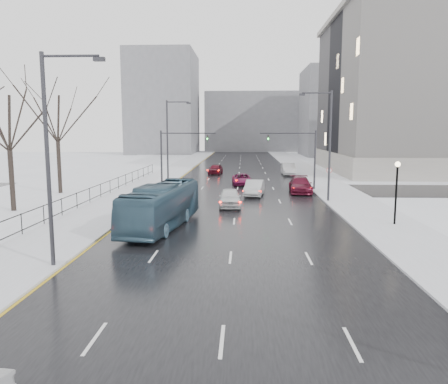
# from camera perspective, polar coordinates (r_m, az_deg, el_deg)

# --- Properties ---
(road) EXTENTS (16.00, 150.00, 0.04)m
(road) POSITION_cam_1_polar(r_m,az_deg,el_deg) (60.09, 1.92, 1.86)
(road) COLOR black
(road) RESTS_ON ground
(cross_road) EXTENTS (130.00, 10.00, 0.04)m
(cross_road) POSITION_cam_1_polar(r_m,az_deg,el_deg) (48.18, 1.77, 0.31)
(cross_road) COLOR black
(cross_road) RESTS_ON ground
(sidewalk_left) EXTENTS (5.00, 150.00, 0.16)m
(sidewalk_left) POSITION_cam_1_polar(r_m,az_deg,el_deg) (61.10, -7.98, 1.94)
(sidewalk_left) COLOR silver
(sidewalk_left) RESTS_ON ground
(sidewalk_right) EXTENTS (5.00, 150.00, 0.16)m
(sidewalk_right) POSITION_cam_1_polar(r_m,az_deg,el_deg) (60.88, 11.86, 1.83)
(sidewalk_right) COLOR silver
(sidewalk_right) RESTS_ON ground
(park_strip) EXTENTS (14.00, 150.00, 0.12)m
(park_strip) POSITION_cam_1_polar(r_m,az_deg,el_deg) (63.52, -16.44, 1.91)
(park_strip) COLOR white
(park_strip) RESTS_ON ground
(tree_park_d) EXTENTS (8.75, 8.75, 12.50)m
(tree_park_d) POSITION_cam_1_polar(r_m,az_deg,el_deg) (38.99, -25.74, -2.37)
(tree_park_d) COLOR black
(tree_park_d) RESTS_ON ground
(tree_park_e) EXTENTS (9.45, 9.45, 13.50)m
(tree_park_e) POSITION_cam_1_polar(r_m,az_deg,el_deg) (48.06, -20.56, -0.24)
(tree_park_e) COLOR black
(tree_park_e) RESTS_ON ground
(iron_fence) EXTENTS (0.06, 70.00, 1.30)m
(iron_fence) POSITION_cam_1_polar(r_m,az_deg,el_deg) (33.19, -21.77, -2.25)
(iron_fence) COLOR black
(iron_fence) RESTS_ON sidewalk_left
(streetlight_r_mid) EXTENTS (2.95, 0.25, 10.00)m
(streetlight_r_mid) POSITION_cam_1_polar(r_m,az_deg,el_deg) (40.45, 13.37, 6.58)
(streetlight_r_mid) COLOR #2D2D33
(streetlight_r_mid) RESTS_ON ground
(streetlight_l_near) EXTENTS (2.95, 0.25, 10.00)m
(streetlight_l_near) POSITION_cam_1_polar(r_m,az_deg,el_deg) (21.62, -21.56, 5.11)
(streetlight_l_near) COLOR #2D2D33
(streetlight_l_near) RESTS_ON ground
(streetlight_l_far) EXTENTS (2.95, 0.25, 10.00)m
(streetlight_l_far) POSITION_cam_1_polar(r_m,az_deg,el_deg) (52.48, -7.17, 7.02)
(streetlight_l_far) COLOR #2D2D33
(streetlight_l_far) RESTS_ON ground
(lamppost_r_mid) EXTENTS (0.36, 0.36, 4.28)m
(lamppost_r_mid) POSITION_cam_1_polar(r_m,az_deg,el_deg) (31.69, 21.62, 1.02)
(lamppost_r_mid) COLOR black
(lamppost_r_mid) RESTS_ON sidewalk_right
(mast_signal_right) EXTENTS (6.10, 0.33, 6.50)m
(mast_signal_right) POSITION_cam_1_polar(r_m,az_deg,el_deg) (48.26, 10.55, 5.07)
(mast_signal_right) COLOR #2D2D33
(mast_signal_right) RESTS_ON ground
(mast_signal_left) EXTENTS (6.10, 0.33, 6.50)m
(mast_signal_left) POSITION_cam_1_polar(r_m,az_deg,el_deg) (48.45, -6.95, 5.16)
(mast_signal_left) COLOR #2D2D33
(mast_signal_left) RESTS_ON ground
(no_uturn_sign) EXTENTS (0.60, 0.06, 2.70)m
(no_uturn_sign) POSITION_cam_1_polar(r_m,az_deg,el_deg) (44.76, 13.58, 2.44)
(no_uturn_sign) COLOR #2D2D33
(no_uturn_sign) RESTS_ON sidewalk_right
(bldg_far_right) EXTENTS (24.00, 20.00, 22.00)m
(bldg_far_right) POSITION_cam_1_polar(r_m,az_deg,el_deg) (118.04, 16.19, 9.94)
(bldg_far_right) COLOR slate
(bldg_far_right) RESTS_ON ground
(bldg_far_left) EXTENTS (18.00, 22.00, 28.00)m
(bldg_far_left) POSITION_cam_1_polar(r_m,az_deg,el_deg) (126.99, -7.89, 11.38)
(bldg_far_left) COLOR slate
(bldg_far_left) RESTS_ON ground
(bldg_far_center) EXTENTS (30.00, 18.00, 18.00)m
(bldg_far_center) POSITION_cam_1_polar(r_m,az_deg,el_deg) (139.80, 3.97, 9.07)
(bldg_far_center) COLOR slate
(bldg_far_center) RESTS_ON ground
(bus) EXTENTS (3.89, 10.80, 2.94)m
(bus) POSITION_cam_1_polar(r_m,az_deg,el_deg) (29.47, -8.12, -1.80)
(bus) COLOR #355367
(bus) RESTS_ON road
(sedan_center_near) EXTENTS (2.04, 4.66, 1.56)m
(sedan_center_near) POSITION_cam_1_polar(r_m,az_deg,el_deg) (37.22, 0.77, -0.74)
(sedan_center_near) COLOR silver
(sedan_center_near) RESTS_ON road
(sedan_right_near) EXTENTS (2.28, 4.92, 1.56)m
(sedan_right_near) POSITION_cam_1_polar(r_m,az_deg,el_deg) (43.57, 3.98, 0.54)
(sedan_right_near) COLOR #AFB1B4
(sedan_right_near) RESTS_ON road
(sedan_right_cross) EXTENTS (2.59, 4.96, 1.33)m
(sedan_right_cross) POSITION_cam_1_polar(r_m,az_deg,el_deg) (52.15, 2.38, 1.66)
(sedan_right_cross) COLOR maroon
(sedan_right_cross) RESTS_ON road
(sedan_right_far) EXTENTS (2.54, 5.66, 1.61)m
(sedan_right_far) POSITION_cam_1_polar(r_m,az_deg,el_deg) (46.30, 9.95, 0.91)
(sedan_right_far) COLOR #560E23
(sedan_right_far) RESTS_ON road
(sedan_center_far) EXTENTS (2.24, 4.55, 1.49)m
(sedan_center_far) POSITION_cam_1_polar(r_m,az_deg,el_deg) (65.11, -1.11, 3.02)
(sedan_center_far) COLOR #4A0C19
(sedan_center_far) RESTS_ON road
(sedan_right_distant) EXTENTS (1.83, 5.21, 1.71)m
(sedan_right_distant) POSITION_cam_1_polar(r_m,az_deg,el_deg) (64.34, 8.40, 2.97)
(sedan_right_distant) COLOR #AEAEB2
(sedan_right_distant) RESTS_ON road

